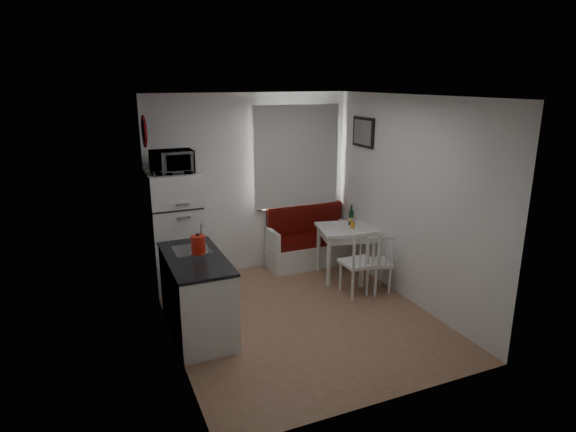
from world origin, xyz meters
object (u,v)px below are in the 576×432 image
at_px(chair_right, 379,257).
at_px(microwave, 172,162).
at_px(wine_bottle, 351,215).
at_px(fridge, 176,232).
at_px(dining_table, 353,232).
at_px(bench, 309,246).
at_px(kettle, 198,245).
at_px(chair_left, 363,256).
at_px(kitchen_counter, 197,294).

xyz_separation_m(chair_right, microwave, (-2.43, 1.14, 1.26)).
xyz_separation_m(chair_right, wine_bottle, (0.00, 0.75, 0.38)).
bearing_deg(fridge, dining_table, -12.48).
bearing_deg(bench, wine_bottle, -52.94).
bearing_deg(kettle, microwave, 91.46).
relative_size(dining_table, microwave, 2.14).
bearing_deg(fridge, wine_bottle, -10.14).
xyz_separation_m(chair_left, chair_right, (0.26, 0.01, -0.06)).
xyz_separation_m(chair_left, microwave, (-2.17, 1.15, 1.20)).
distance_m(kitchen_counter, wine_bottle, 2.62).
xyz_separation_m(fridge, wine_bottle, (2.43, -0.43, 0.08)).
height_order(dining_table, wine_bottle, wine_bottle).
distance_m(dining_table, wine_bottle, 0.25).
bearing_deg(wine_bottle, chair_left, -109.03).
relative_size(bench, chair_right, 2.82).
distance_m(microwave, wine_bottle, 2.61).
relative_size(chair_right, fridge, 0.28).
bearing_deg(dining_table, kettle, -151.23).
bearing_deg(bench, kettle, -146.15).
bearing_deg(bench, fridge, -176.88).
distance_m(chair_left, microwave, 2.73).
distance_m(chair_right, microwave, 2.96).
bearing_deg(kettle, kitchen_counter, -157.57).
bearing_deg(wine_bottle, kitchen_counter, -161.71).
xyz_separation_m(fridge, microwave, (0.00, -0.05, 0.96)).
distance_m(fridge, microwave, 0.96).
bearing_deg(wine_bottle, bench, 127.06).
bearing_deg(fridge, kettle, -88.60).
relative_size(kitchen_counter, chair_right, 2.88).
bearing_deg(bench, chair_left, -83.56).
bearing_deg(dining_table, kitchen_counter, -151.10).
height_order(fridge, microwave, microwave).
bearing_deg(kitchen_counter, fridge, 89.10).
xyz_separation_m(dining_table, fridge, (-2.42, 0.53, 0.15)).
xyz_separation_m(kitchen_counter, chair_right, (2.45, 0.05, 0.05)).
xyz_separation_m(kitchen_counter, fridge, (0.02, 1.24, 0.35)).
bearing_deg(kettle, chair_right, 0.82).
bearing_deg(chair_left, microwave, 152.63).
distance_m(bench, chair_left, 1.34).
relative_size(chair_left, microwave, 0.94).
distance_m(dining_table, fridge, 2.48).
xyz_separation_m(bench, fridge, (-2.02, -0.11, 0.50)).
height_order(microwave, wine_bottle, microwave).
xyz_separation_m(bench, chair_left, (0.15, -1.31, 0.26)).
bearing_deg(bench, dining_table, -58.32).
height_order(bench, dining_table, bench).
xyz_separation_m(kitchen_counter, microwave, (0.02, 1.19, 1.31)).
relative_size(kitchen_counter, microwave, 2.52).
relative_size(dining_table, kettle, 4.49).
bearing_deg(chair_right, kettle, -166.37).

